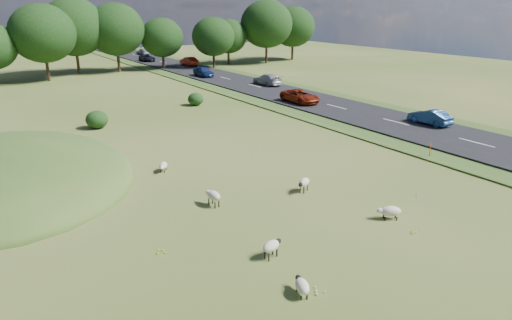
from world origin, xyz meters
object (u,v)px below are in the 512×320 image
at_px(car_1, 300,96).
at_px(car_3, 203,71).
at_px(marker_post, 430,150).
at_px(car_2, 189,61).
at_px(car_7, 267,79).
at_px(sheep_3, 390,211).
at_px(car_6, 143,51).
at_px(sheep_2, 304,183).
at_px(sheep_4, 163,166).
at_px(sheep_1, 213,196).
at_px(sheep_0, 271,246).
at_px(sheep_5, 302,286).
at_px(car_5, 430,117).
at_px(car_0, 147,58).

bearing_deg(car_1, car_3, 90.00).
distance_m(marker_post, car_1, 20.09).
bearing_deg(car_2, car_7, 90.00).
height_order(sheep_3, car_6, car_6).
bearing_deg(sheep_2, sheep_4, -81.71).
bearing_deg(car_3, sheep_1, -116.18).
bearing_deg(sheep_2, sheep_0, 13.36).
xyz_separation_m(sheep_3, sheep_4, (-7.00, 13.05, -0.05)).
xyz_separation_m(sheep_2, car_3, (15.32, 43.27, 0.41)).
bearing_deg(car_2, sheep_1, 66.12).
bearing_deg(car_2, sheep_5, 68.37).
bearing_deg(sheep_0, car_3, 51.71).
bearing_deg(car_5, car_6, -90.00).
height_order(sheep_3, car_1, car_1).
relative_size(sheep_2, car_7, 0.24).
bearing_deg(sheep_3, sheep_0, 31.27).
distance_m(sheep_4, car_1, 24.14).
bearing_deg(sheep_1, car_0, -24.74).
xyz_separation_m(car_1, car_3, (0.00, 23.47, 0.05)).
xyz_separation_m(sheep_2, car_6, (19.12, 80.02, 0.31)).
relative_size(sheep_2, car_3, 0.27).
relative_size(sheep_1, sheep_5, 1.07).
distance_m(sheep_4, car_0, 63.09).
xyz_separation_m(sheep_5, car_1, (21.74, 27.69, 0.54)).
xyz_separation_m(sheep_1, car_0, (20.71, 66.16, 0.26)).
bearing_deg(marker_post, car_5, 37.36).
distance_m(marker_post, car_7, 32.54).
distance_m(sheep_1, sheep_3, 9.33).
xyz_separation_m(car_0, car_5, (3.80, -61.52, 0.04)).
bearing_deg(car_0, car_1, -90.00).
height_order(sheep_0, car_7, car_7).
bearing_deg(car_6, car_0, 73.38).
xyz_separation_m(marker_post, sheep_2, (-11.63, -0.05, -0.02)).
bearing_deg(sheep_4, car_5, 119.31).
distance_m(sheep_0, car_7, 44.42).
distance_m(sheep_1, car_5, 24.95).
bearing_deg(car_3, sheep_3, -106.01).
bearing_deg(car_6, sheep_5, 73.80).
bearing_deg(sheep_1, car_5, -86.65).
distance_m(sheep_2, car_5, 19.98).
xyz_separation_m(sheep_5, car_7, (25.54, 39.61, 0.57)).
bearing_deg(car_7, sheep_3, 64.39).
bearing_deg(car_3, sheep_2, -109.50).
bearing_deg(sheep_4, sheep_5, 30.95).
bearing_deg(sheep_1, marker_post, -101.00).
distance_m(car_6, car_7, 48.31).
bearing_deg(sheep_5, sheep_1, 14.99).
bearing_deg(sheep_0, sheep_4, 74.33).
bearing_deg(car_5, car_2, -90.00).
xyz_separation_m(sheep_2, car_0, (15.32, 67.29, 0.29)).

